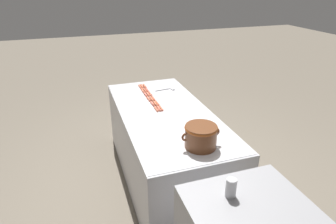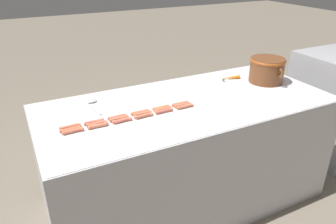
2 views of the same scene
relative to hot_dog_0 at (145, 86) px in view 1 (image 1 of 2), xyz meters
name	(u,v)px [view 1 (image 1 of 2)]	position (x,y,z in m)	size (l,w,h in m)	color
ground_plane	(166,176)	(-0.02, 0.84, -0.90)	(20.00, 20.00, 0.00)	#756B5B
griddle_counter	(165,146)	(-0.02, 0.84, -0.45)	(0.97, 2.14, 0.88)	#BCBCC1
hot_dog_0	(145,86)	(0.00, 0.00, 0.00)	(0.03, 0.13, 0.02)	#D86F4E
hot_dog_1	(147,90)	(0.00, 0.15, 0.00)	(0.03, 0.13, 0.02)	#D36856
hot_dog_2	(150,94)	(0.00, 0.30, 0.00)	(0.03, 0.13, 0.02)	#CD674D
hot_dog_3	(153,98)	(0.00, 0.46, 0.00)	(0.02, 0.13, 0.02)	#D16A50
hot_dog_4	(157,103)	(0.00, 0.62, 0.00)	(0.03, 0.13, 0.02)	#D86D4C
hot_dog_5	(161,108)	(0.00, 0.77, 0.00)	(0.03, 0.13, 0.02)	#D57052
hot_dog_6	(142,86)	(0.04, 0.00, 0.00)	(0.03, 0.13, 0.02)	#D36E4C
hot_dog_7	(145,90)	(0.04, 0.16, 0.00)	(0.03, 0.13, 0.02)	#D46E4E
hot_dog_8	(148,94)	(0.03, 0.30, 0.00)	(0.03, 0.13, 0.02)	#D87252
hot_dog_9	(151,99)	(0.03, 0.47, 0.00)	(0.03, 0.13, 0.02)	#D07250
hot_dog_10	(155,103)	(0.03, 0.62, 0.00)	(0.03, 0.13, 0.02)	#D6714D
hot_dog_11	(159,108)	(0.03, 0.77, 0.00)	(0.03, 0.13, 0.02)	#D06D55
hot_dog_12	(140,86)	(0.06, 0.00, 0.00)	(0.03, 0.13, 0.02)	#D36B4E
hot_dog_13	(143,90)	(0.07, 0.16, 0.00)	(0.03, 0.13, 0.02)	#D67254
hot_dog_14	(145,95)	(0.07, 0.31, 0.00)	(0.03, 0.13, 0.02)	#D06855
hot_dog_15	(149,99)	(0.07, 0.46, 0.00)	(0.03, 0.13, 0.02)	#CC6C50
hot_dog_16	(152,103)	(0.06, 0.61, 0.00)	(0.03, 0.13, 0.02)	#CB6450
hot_dog_17	(156,109)	(0.06, 0.77, 0.00)	(0.03, 0.13, 0.02)	#CD6E51
bean_pot	(201,135)	(-0.09, 1.63, 0.10)	(0.36, 0.29, 0.20)	brown
serving_spoon	(169,89)	(-0.28, 0.22, 0.00)	(0.27, 0.08, 0.02)	#B7B7BC
carrot	(207,130)	(-0.27, 1.40, 0.00)	(0.06, 0.18, 0.03)	orange
soda_can	(231,188)	(0.06, 2.40, 0.18)	(0.07, 0.07, 0.13)	#BCBCC1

